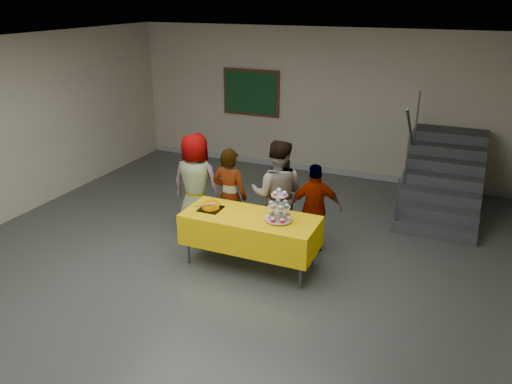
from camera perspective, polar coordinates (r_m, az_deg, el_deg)
room_shell at (r=5.93m, az=-7.11°, el=7.17°), size 10.00×10.04×3.02m
bake_table at (r=6.93m, az=-0.65°, el=-4.36°), size 1.88×0.78×0.77m
cupcake_stand at (r=6.64m, az=2.65°, el=-1.99°), size 0.38×0.38×0.44m
bear_cake at (r=7.05m, az=-5.20°, el=-1.54°), size 0.32×0.36×0.12m
schoolchild_a at (r=7.89m, az=-6.87°, el=0.89°), size 0.82×0.56×1.63m
schoolchild_b at (r=7.54m, az=-3.02°, el=-0.49°), size 0.55×0.36×1.51m
schoolchild_c at (r=7.41m, az=2.43°, el=-0.26°), size 0.94×0.81×1.66m
schoolchild_d at (r=7.35m, az=6.74°, el=-1.88°), size 0.86×0.61×1.36m
staircase at (r=9.59m, az=20.57°, el=1.36°), size 1.30×2.40×2.04m
noticeboard at (r=11.00m, az=-0.57°, el=11.28°), size 1.30×0.05×1.00m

